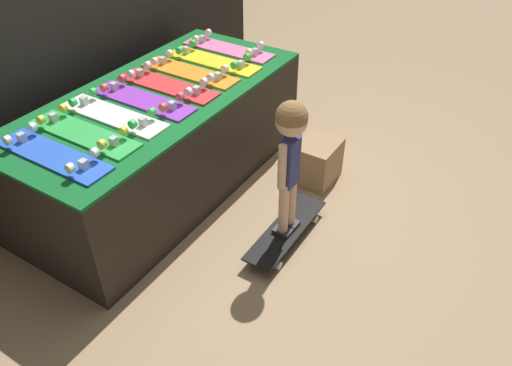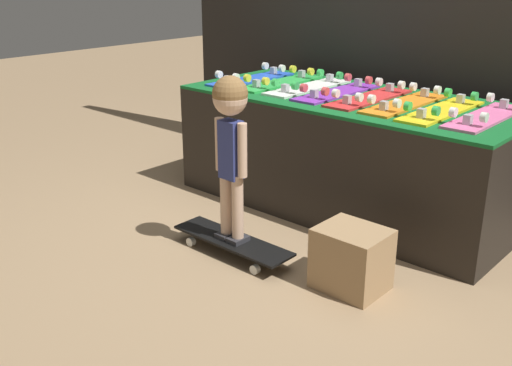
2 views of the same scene
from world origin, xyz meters
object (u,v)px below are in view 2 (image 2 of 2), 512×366
Objects in this scene: skateboard_orange_on_rack at (405,102)px; skateboard_on_floor at (232,242)px; skateboard_green_on_rack at (280,82)px; skateboard_pink_on_rack at (486,115)px; skateboard_yellow_on_rack at (442,109)px; child at (231,128)px; skateboard_purple_on_rack at (337,91)px; skateboard_blue_on_rack at (251,78)px; skateboard_white_on_rack at (308,86)px; skateboard_red_on_rack at (369,97)px; storage_box at (352,259)px.

skateboard_orange_on_rack is 0.99× the size of skateboard_on_floor.
skateboard_green_on_rack is 1.00× the size of skateboard_orange_on_rack.
skateboard_pink_on_rack is 1.56m from skateboard_on_floor.
child is at bearing -123.34° from skateboard_yellow_on_rack.
skateboard_green_on_rack and skateboard_purple_on_rack have the same top height.
skateboard_blue_on_rack is 0.25m from skateboard_green_on_rack.
skateboard_purple_on_rack and skateboard_yellow_on_rack have the same top height.
skateboard_pink_on_rack is (0.98, 0.01, 0.00)m from skateboard_purple_on_rack.
skateboard_blue_on_rack is at bearing 179.65° from skateboard_yellow_on_rack.
skateboard_white_on_rack is 1.00× the size of skateboard_red_on_rack.
child is at bearing -169.33° from storage_box.
skateboard_green_on_rack and skateboard_red_on_rack have the same top height.
skateboard_orange_on_rack and skateboard_pink_on_rack have the same top height.
skateboard_yellow_on_rack is at bearing -2.01° from skateboard_purple_on_rack.
skateboard_green_on_rack and skateboard_yellow_on_rack have the same top height.
skateboard_green_on_rack is 0.98m from skateboard_orange_on_rack.
skateboard_blue_on_rack is 0.82× the size of child.
skateboard_white_on_rack is 1.22m from skateboard_pink_on_rack.
skateboard_blue_on_rack and skateboard_orange_on_rack have the same top height.
skateboard_purple_on_rack is 2.25× the size of storage_box.
skateboard_green_on_rack is 1.22m from skateboard_yellow_on_rack.
skateboard_red_on_rack is 1.21m from storage_box.
skateboard_blue_on_rack is 1.00× the size of skateboard_pink_on_rack.
skateboard_orange_on_rack is at bearing -1.30° from skateboard_white_on_rack.
skateboard_red_on_rack is at bearing 177.41° from skateboard_yellow_on_rack.
skateboard_orange_on_rack is 1.13m from child.
storage_box is at bearing -43.10° from skateboard_white_on_rack.
skateboard_orange_on_rack is at bearing 0.05° from skateboard_purple_on_rack.
skateboard_white_on_rack is (0.49, 0.03, 0.00)m from skateboard_blue_on_rack.
skateboard_on_floor is at bearing -62.63° from skateboard_green_on_rack.
skateboard_white_on_rack is at bearing 105.93° from skateboard_on_floor.
skateboard_purple_on_rack is at bearing -179.95° from skateboard_orange_on_rack.
skateboard_blue_on_rack and skateboard_white_on_rack have the same top height.
skateboard_pink_on_rack is at bearing -0.13° from skateboard_green_on_rack.
skateboard_green_on_rack is 1.47m from skateboard_pink_on_rack.
skateboard_blue_on_rack is 1.71m from skateboard_pink_on_rack.
child reaches higher than storage_box.
child reaches higher than skateboard_blue_on_rack.
skateboard_on_floor is at bearing -74.07° from skateboard_white_on_rack.
skateboard_green_on_rack is 1.00× the size of skateboard_white_on_rack.
skateboard_green_on_rack is (0.24, 0.03, 0.00)m from skateboard_blue_on_rack.
skateboard_on_floor is at bearing -123.34° from skateboard_yellow_on_rack.
skateboard_purple_on_rack is at bearing 94.52° from child.
skateboard_yellow_on_rack is 0.25m from skateboard_pink_on_rack.
skateboard_on_floor is 2.26× the size of storage_box.
storage_box is at bearing 11.92° from child.
skateboard_on_floor is at bearing -130.97° from skateboard_pink_on_rack.
child reaches higher than skateboard_orange_on_rack.
child is at bearing -62.63° from skateboard_green_on_rack.
skateboard_green_on_rack is 1.37m from skateboard_on_floor.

